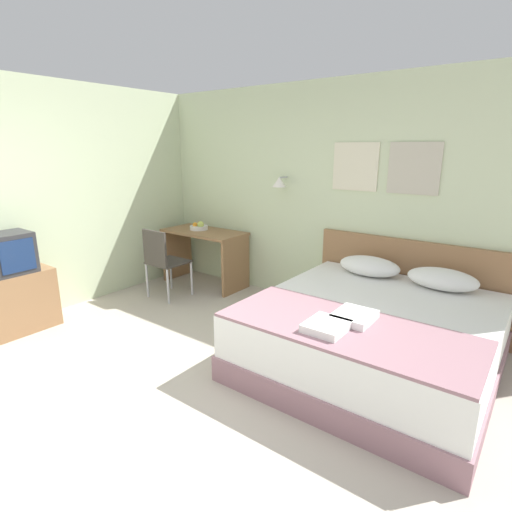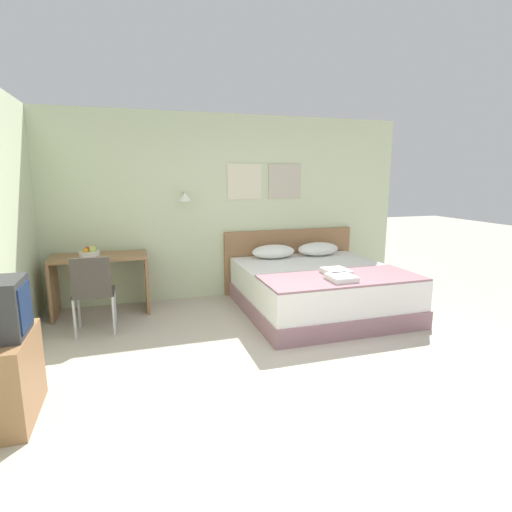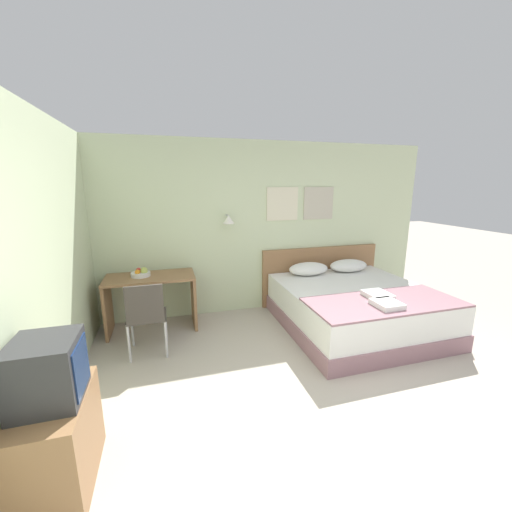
% 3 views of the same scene
% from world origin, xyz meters
% --- Properties ---
extents(ground_plane, '(24.00, 24.00, 0.00)m').
position_xyz_m(ground_plane, '(0.00, 0.00, 0.00)').
color(ground_plane, '#B2A899').
extents(wall_back, '(5.69, 0.31, 2.65)m').
position_xyz_m(wall_back, '(0.01, 2.78, 1.33)').
color(wall_back, beige).
rests_on(wall_back, ground_plane).
extents(bed, '(1.97, 2.05, 0.59)m').
position_xyz_m(bed, '(1.07, 1.66, 0.29)').
color(bed, gray).
rests_on(bed, ground_plane).
extents(headboard, '(2.09, 0.06, 0.97)m').
position_xyz_m(headboard, '(1.07, 2.72, 0.48)').
color(headboard, '#8E6642').
rests_on(headboard, ground_plane).
extents(pillow_left, '(0.65, 0.39, 0.20)m').
position_xyz_m(pillow_left, '(0.70, 2.45, 0.69)').
color(pillow_left, white).
rests_on(pillow_left, bed).
extents(pillow_right, '(0.65, 0.39, 0.20)m').
position_xyz_m(pillow_right, '(1.43, 2.45, 0.69)').
color(pillow_right, white).
rests_on(pillow_right, bed).
extents(throw_blanket, '(1.91, 0.82, 0.02)m').
position_xyz_m(throw_blanket, '(1.07, 1.07, 0.60)').
color(throw_blanket, gray).
rests_on(throw_blanket, bed).
extents(folded_towel_near_foot, '(0.28, 0.33, 0.06)m').
position_xyz_m(folded_towel_near_foot, '(1.07, 1.21, 0.64)').
color(folded_towel_near_foot, white).
rests_on(folded_towel_near_foot, throw_blanket).
extents(folded_towel_mid_bed, '(0.28, 0.32, 0.06)m').
position_xyz_m(folded_towel_mid_bed, '(0.98, 0.92, 0.64)').
color(folded_towel_mid_bed, white).
rests_on(folded_towel_mid_bed, throw_blanket).
extents(desk, '(1.19, 0.59, 0.78)m').
position_xyz_m(desk, '(-1.69, 2.41, 0.54)').
color(desk, '#8E6642').
rests_on(desk, ground_plane).
extents(desk_chair, '(0.45, 0.45, 0.91)m').
position_xyz_m(desk_chair, '(-1.73, 1.67, 0.54)').
color(desk_chair, '#3D3833').
rests_on(desk_chair, ground_plane).
extents(fruit_bowl, '(0.26, 0.26, 0.13)m').
position_xyz_m(fruit_bowl, '(-1.81, 2.44, 0.82)').
color(fruit_bowl, silver).
rests_on(fruit_bowl, desk).
extents(tv_stand, '(0.40, 0.71, 0.65)m').
position_xyz_m(tv_stand, '(-2.23, 0.11, 0.32)').
color(tv_stand, '#8E6642').
rests_on(tv_stand, ground_plane).
extents(television, '(0.39, 0.41, 0.42)m').
position_xyz_m(television, '(-2.22, 0.11, 0.86)').
color(television, '#2D2D30').
rests_on(television, tv_stand).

